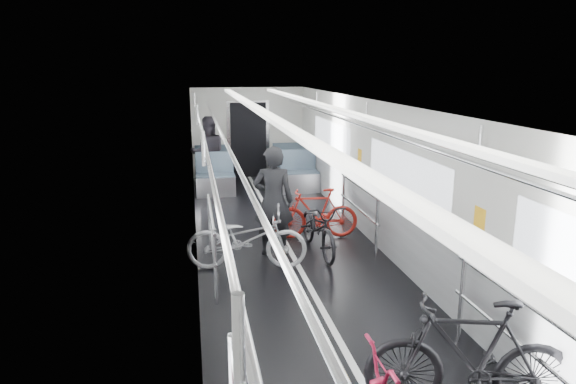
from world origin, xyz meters
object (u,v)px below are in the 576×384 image
bike_right_far (316,214)px  person_standing (273,201)px  bike_aisle (318,227)px  bike_right_near (470,357)px  bike_left_far (247,239)px  person_seated (208,153)px

bike_right_far → person_standing: person_standing is taller
person_standing → bike_right_far: bearing=-133.6°
bike_aisle → person_standing: size_ratio=0.94×
bike_right_far → bike_right_near: bearing=7.1°
bike_left_far → bike_right_near: bike_right_near is taller
bike_aisle → person_standing: (-0.72, 0.10, 0.44)m
bike_left_far → bike_right_far: size_ratio=1.20×
bike_left_far → bike_right_near: size_ratio=1.00×
bike_right_far → bike_aisle: (-0.13, -0.73, -0.01)m
bike_right_near → bike_right_far: bike_right_near is taller
bike_right_far → bike_aisle: size_ratio=0.90×
bike_aisle → person_seated: size_ratio=0.93×
bike_right_near → person_seated: person_seated is taller
bike_aisle → bike_right_near: bearing=-89.2°
bike_left_far → person_standing: 0.84m
bike_left_far → person_seated: bearing=12.9°
bike_right_far → person_seated: size_ratio=0.83×
person_standing → person_seated: (-0.84, 4.72, 0.01)m
bike_left_far → bike_right_near: (1.51, -3.62, 0.07)m
bike_right_near → person_standing: person_standing is taller
bike_left_far → bike_aisle: (1.20, 0.44, -0.03)m
bike_left_far → bike_right_near: 3.93m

